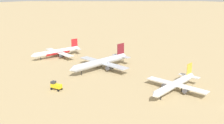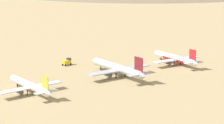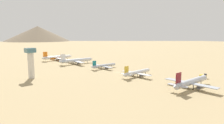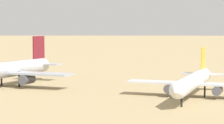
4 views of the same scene
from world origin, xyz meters
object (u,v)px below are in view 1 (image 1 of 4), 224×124
at_px(parked_jet_2, 175,84).
at_px(service_truck, 56,85).
at_px(parked_jet_1, 102,62).
at_px(parked_jet_0, 58,52).

relative_size(parked_jet_2, service_truck, 6.49).
bearing_deg(parked_jet_2, service_truck, -50.78).
distance_m(parked_jet_1, service_truck, 37.25).
bearing_deg(parked_jet_1, parked_jet_2, 87.17).
height_order(parked_jet_0, parked_jet_1, parked_jet_1).
height_order(parked_jet_2, service_truck, parked_jet_2).
distance_m(parked_jet_1, parked_jet_2, 48.15).
distance_m(parked_jet_2, service_truck, 54.30).
relative_size(parked_jet_0, parked_jet_1, 0.85).
bearing_deg(service_truck, parked_jet_2, 129.22).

